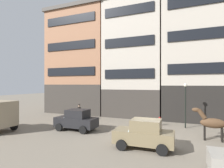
{
  "coord_description": "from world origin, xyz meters",
  "views": [
    {
      "loc": [
        2.53,
        -13.05,
        4.04
      ],
      "look_at": [
        -3.78,
        2.06,
        4.06
      ],
      "focal_mm": 29.72,
      "sensor_mm": 36.0,
      "label": 1
    }
  ],
  "objects_px": {
    "draft_horse": "(212,123)",
    "fire_hydrant_curbside": "(160,121)",
    "sedan_light": "(77,120)",
    "streetlamp_curbside": "(185,99)",
    "sedan_dark": "(144,134)",
    "pedestrian_officer": "(79,111)"
  },
  "relations": [
    {
      "from": "sedan_dark",
      "to": "sedan_light",
      "type": "relative_size",
      "value": 1.01
    },
    {
      "from": "draft_horse",
      "to": "pedestrian_officer",
      "type": "distance_m",
      "value": 13.18
    },
    {
      "from": "pedestrian_officer",
      "to": "fire_hydrant_curbside",
      "type": "xyz_separation_m",
      "value": [
        8.73,
        0.87,
        -0.55
      ]
    },
    {
      "from": "draft_horse",
      "to": "streetlamp_curbside",
      "type": "bearing_deg",
      "value": 118.5
    },
    {
      "from": "streetlamp_curbside",
      "to": "fire_hydrant_curbside",
      "type": "height_order",
      "value": "streetlamp_curbside"
    },
    {
      "from": "draft_horse",
      "to": "sedan_light",
      "type": "bearing_deg",
      "value": -173.3
    },
    {
      "from": "sedan_light",
      "to": "streetlamp_curbside",
      "type": "height_order",
      "value": "streetlamp_curbside"
    },
    {
      "from": "pedestrian_officer",
      "to": "fire_hydrant_curbside",
      "type": "distance_m",
      "value": 8.79
    },
    {
      "from": "draft_horse",
      "to": "pedestrian_officer",
      "type": "relative_size",
      "value": 1.31
    },
    {
      "from": "sedan_light",
      "to": "streetlamp_curbside",
      "type": "relative_size",
      "value": 0.9
    },
    {
      "from": "sedan_light",
      "to": "pedestrian_officer",
      "type": "bearing_deg",
      "value": 120.01
    },
    {
      "from": "sedan_dark",
      "to": "fire_hydrant_curbside",
      "type": "distance_m",
      "value": 7.1
    },
    {
      "from": "draft_horse",
      "to": "fire_hydrant_curbside",
      "type": "distance_m",
      "value": 5.55
    },
    {
      "from": "pedestrian_officer",
      "to": "streetlamp_curbside",
      "type": "bearing_deg",
      "value": 3.27
    },
    {
      "from": "sedan_dark",
      "to": "fire_hydrant_curbside",
      "type": "height_order",
      "value": "sedan_dark"
    },
    {
      "from": "sedan_dark",
      "to": "streetlamp_curbside",
      "type": "height_order",
      "value": "streetlamp_curbside"
    },
    {
      "from": "streetlamp_curbside",
      "to": "fire_hydrant_curbside",
      "type": "bearing_deg",
      "value": 174.37
    },
    {
      "from": "sedan_dark",
      "to": "sedan_light",
      "type": "height_order",
      "value": "same"
    },
    {
      "from": "streetlamp_curbside",
      "to": "pedestrian_officer",
      "type": "bearing_deg",
      "value": -176.73
    },
    {
      "from": "draft_horse",
      "to": "fire_hydrant_curbside",
      "type": "relative_size",
      "value": 2.83
    },
    {
      "from": "sedan_dark",
      "to": "sedan_light",
      "type": "bearing_deg",
      "value": 160.74
    },
    {
      "from": "streetlamp_curbside",
      "to": "fire_hydrant_curbside",
      "type": "xyz_separation_m",
      "value": [
        -2.36,
        0.23,
        -2.24
      ]
    }
  ]
}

